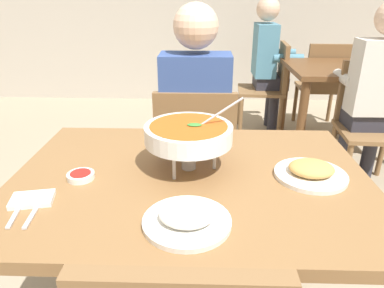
% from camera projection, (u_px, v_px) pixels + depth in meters
% --- Properties ---
extents(dining_table_main, '(1.21, 0.87, 0.78)m').
position_uv_depth(dining_table_main, '(191.00, 205.00, 1.24)').
color(dining_table_main, brown).
rests_on(dining_table_main, ground_plane).
extents(chair_diner_main, '(0.44, 0.44, 0.90)m').
position_uv_depth(chair_diner_main, '(195.00, 156.00, 1.96)').
color(chair_diner_main, brown).
rests_on(chair_diner_main, ground_plane).
extents(diner_main, '(0.40, 0.45, 1.31)m').
position_uv_depth(diner_main, '(196.00, 114.00, 1.90)').
color(diner_main, '#2D2D38').
rests_on(diner_main, ground_plane).
extents(curry_bowl, '(0.33, 0.30, 0.26)m').
position_uv_depth(curry_bowl, '(189.00, 134.00, 1.19)').
color(curry_bowl, silver).
rests_on(curry_bowl, dining_table_main).
extents(rice_plate, '(0.24, 0.24, 0.06)m').
position_uv_depth(rice_plate, '(188.00, 218.00, 0.94)').
color(rice_plate, white).
rests_on(rice_plate, dining_table_main).
extents(appetizer_plate, '(0.24, 0.24, 0.06)m').
position_uv_depth(appetizer_plate, '(311.00, 172.00, 1.17)').
color(appetizer_plate, white).
rests_on(appetizer_plate, dining_table_main).
extents(sauce_dish, '(0.09, 0.09, 0.02)m').
position_uv_depth(sauce_dish, '(81.00, 176.00, 1.17)').
color(sauce_dish, white).
rests_on(sauce_dish, dining_table_main).
extents(napkin_folded, '(0.13, 0.10, 0.02)m').
position_uv_depth(napkin_folded, '(32.00, 199.00, 1.04)').
color(napkin_folded, white).
rests_on(napkin_folded, dining_table_main).
extents(fork_utensil, '(0.04, 0.17, 0.01)m').
position_uv_depth(fork_utensil, '(18.00, 210.00, 1.00)').
color(fork_utensil, silver).
rests_on(fork_utensil, dining_table_main).
extents(spoon_utensil, '(0.03, 0.17, 0.01)m').
position_uv_depth(spoon_utensil, '(35.00, 210.00, 1.00)').
color(spoon_utensil, silver).
rests_on(spoon_utensil, dining_table_main).
extents(dining_table_far, '(1.00, 0.80, 0.78)m').
position_uv_depth(dining_table_far, '(347.00, 83.00, 2.98)').
color(dining_table_far, brown).
rests_on(dining_table_far, ground_plane).
extents(chair_bg_left, '(0.47, 0.47, 0.90)m').
position_uv_depth(chair_bg_left, '(369.00, 118.00, 2.54)').
color(chair_bg_left, brown).
rests_on(chair_bg_left, ground_plane).
extents(chair_bg_middle, '(0.47, 0.47, 0.90)m').
position_uv_depth(chair_bg_middle, '(270.00, 83.00, 3.50)').
color(chair_bg_middle, brown).
rests_on(chair_bg_middle, ground_plane).
extents(chair_bg_right, '(0.45, 0.45, 0.90)m').
position_uv_depth(chair_bg_right, '(324.00, 82.00, 3.53)').
color(chair_bg_right, brown).
rests_on(chair_bg_right, ground_plane).
extents(patron_bg_left, '(0.40, 0.45, 1.31)m').
position_uv_depth(patron_bg_left, '(375.00, 87.00, 2.43)').
color(patron_bg_left, '#2D2D38').
rests_on(patron_bg_left, ground_plane).
extents(patron_bg_middle, '(0.45, 0.40, 1.31)m').
position_uv_depth(patron_bg_middle, '(268.00, 58.00, 3.49)').
color(patron_bg_middle, '#2D2D38').
rests_on(patron_bg_middle, ground_plane).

